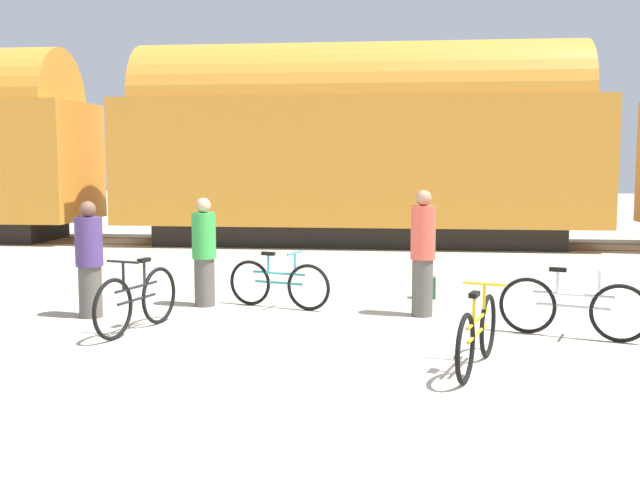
{
  "coord_description": "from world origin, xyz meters",
  "views": [
    {
      "loc": [
        1.15,
        -8.4,
        2.19
      ],
      "look_at": [
        0.06,
        1.51,
        1.1
      ],
      "focal_mm": 42.0,
      "sensor_mm": 36.0,
      "label": 1
    }
  ],
  "objects_px": {
    "person_in_purple": "(89,260)",
    "bicycle_silver": "(573,308)",
    "bicycle_yellow": "(477,334)",
    "backpack": "(426,288)",
    "person_in_red": "(423,253)",
    "bicycle_black": "(137,300)",
    "bicycle_teal": "(279,284)",
    "freight_train": "(357,140)",
    "person_in_green": "(204,253)"
  },
  "relations": [
    {
      "from": "person_in_red",
      "to": "backpack",
      "type": "relative_size",
      "value": 5.17
    },
    {
      "from": "freight_train",
      "to": "bicycle_silver",
      "type": "bearing_deg",
      "value": -71.68
    },
    {
      "from": "bicycle_black",
      "to": "person_in_red",
      "type": "relative_size",
      "value": 0.96
    },
    {
      "from": "bicycle_teal",
      "to": "person_in_purple",
      "type": "distance_m",
      "value": 2.69
    },
    {
      "from": "freight_train",
      "to": "bicycle_yellow",
      "type": "distance_m",
      "value": 11.71
    },
    {
      "from": "bicycle_teal",
      "to": "person_in_purple",
      "type": "xyz_separation_m",
      "value": [
        -2.49,
        -0.92,
        0.44
      ]
    },
    {
      "from": "bicycle_teal",
      "to": "backpack",
      "type": "xyz_separation_m",
      "value": [
        2.19,
        0.99,
        -0.19
      ]
    },
    {
      "from": "bicycle_teal",
      "to": "person_in_red",
      "type": "distance_m",
      "value": 2.18
    },
    {
      "from": "bicycle_silver",
      "to": "person_in_green",
      "type": "xyz_separation_m",
      "value": [
        -5.0,
        1.46,
        0.43
      ]
    },
    {
      "from": "person_in_purple",
      "to": "bicycle_silver",
      "type": "bearing_deg",
      "value": -164.98
    },
    {
      "from": "freight_train",
      "to": "bicycle_teal",
      "type": "bearing_deg",
      "value": -94.4
    },
    {
      "from": "bicycle_yellow",
      "to": "person_in_green",
      "type": "xyz_separation_m",
      "value": [
        -3.7,
        3.0,
        0.43
      ]
    },
    {
      "from": "bicycle_black",
      "to": "person_in_green",
      "type": "distance_m",
      "value": 1.81
    },
    {
      "from": "bicycle_teal",
      "to": "bicycle_yellow",
      "type": "bearing_deg",
      "value": -49.07
    },
    {
      "from": "bicycle_black",
      "to": "person_in_red",
      "type": "height_order",
      "value": "person_in_red"
    },
    {
      "from": "bicycle_black",
      "to": "person_in_purple",
      "type": "bearing_deg",
      "value": 140.93
    },
    {
      "from": "freight_train",
      "to": "person_in_green",
      "type": "relative_size",
      "value": 23.9
    },
    {
      "from": "person_in_purple",
      "to": "person_in_green",
      "type": "distance_m",
      "value": 1.66
    },
    {
      "from": "bicycle_black",
      "to": "person_in_red",
      "type": "bearing_deg",
      "value": 20.39
    },
    {
      "from": "bicycle_yellow",
      "to": "person_in_red",
      "type": "bearing_deg",
      "value": 100.73
    },
    {
      "from": "bicycle_black",
      "to": "bicycle_silver",
      "type": "distance_m",
      "value": 5.42
    },
    {
      "from": "bicycle_black",
      "to": "bicycle_teal",
      "type": "relative_size",
      "value": 1.07
    },
    {
      "from": "bicycle_teal",
      "to": "bicycle_silver",
      "type": "bearing_deg",
      "value": -20.36
    },
    {
      "from": "person_in_red",
      "to": "backpack",
      "type": "distance_m",
      "value": 1.52
    },
    {
      "from": "bicycle_yellow",
      "to": "person_in_purple",
      "type": "bearing_deg",
      "value": 157.92
    },
    {
      "from": "freight_train",
      "to": "person_in_green",
      "type": "xyz_separation_m",
      "value": [
        -1.76,
        -8.32,
        -1.84
      ]
    },
    {
      "from": "bicycle_yellow",
      "to": "bicycle_teal",
      "type": "bearing_deg",
      "value": 130.93
    },
    {
      "from": "bicycle_silver",
      "to": "bicycle_teal",
      "type": "bearing_deg",
      "value": 159.64
    },
    {
      "from": "person_in_red",
      "to": "bicycle_black",
      "type": "bearing_deg",
      "value": -131.09
    },
    {
      "from": "freight_train",
      "to": "backpack",
      "type": "distance_m",
      "value": 7.91
    },
    {
      "from": "freight_train",
      "to": "person_in_red",
      "type": "bearing_deg",
      "value": -80.57
    },
    {
      "from": "person_in_purple",
      "to": "person_in_green",
      "type": "bearing_deg",
      "value": -125.6
    },
    {
      "from": "bicycle_black",
      "to": "bicycle_yellow",
      "type": "relative_size",
      "value": 0.98
    },
    {
      "from": "bicycle_silver",
      "to": "person_in_purple",
      "type": "distance_m",
      "value": 6.4
    },
    {
      "from": "bicycle_silver",
      "to": "bicycle_teal",
      "type": "xyz_separation_m",
      "value": [
        -3.88,
        1.44,
        -0.02
      ]
    },
    {
      "from": "bicycle_yellow",
      "to": "bicycle_teal",
      "type": "distance_m",
      "value": 3.94
    },
    {
      "from": "bicycle_teal",
      "to": "backpack",
      "type": "height_order",
      "value": "bicycle_teal"
    },
    {
      "from": "bicycle_yellow",
      "to": "backpack",
      "type": "relative_size",
      "value": 5.07
    },
    {
      "from": "bicycle_yellow",
      "to": "backpack",
      "type": "xyz_separation_m",
      "value": [
        -0.4,
        3.97,
        -0.2
      ]
    },
    {
      "from": "bicycle_yellow",
      "to": "bicycle_black",
      "type": "bearing_deg",
      "value": 162.65
    },
    {
      "from": "bicycle_yellow",
      "to": "person_in_green",
      "type": "bearing_deg",
      "value": 140.99
    },
    {
      "from": "freight_train",
      "to": "bicycle_teal",
      "type": "distance_m",
      "value": 8.67
    },
    {
      "from": "bicycle_black",
      "to": "freight_train",
      "type": "bearing_deg",
      "value": 77.74
    },
    {
      "from": "person_in_red",
      "to": "bicycle_silver",
      "type": "bearing_deg",
      "value": -2.85
    },
    {
      "from": "bicycle_yellow",
      "to": "backpack",
      "type": "height_order",
      "value": "bicycle_yellow"
    },
    {
      "from": "bicycle_silver",
      "to": "person_in_green",
      "type": "bearing_deg",
      "value": 163.7
    },
    {
      "from": "person_in_red",
      "to": "person_in_purple",
      "type": "relative_size",
      "value": 1.09
    },
    {
      "from": "freight_train",
      "to": "person_in_purple",
      "type": "relative_size",
      "value": 23.93
    },
    {
      "from": "bicycle_black",
      "to": "bicycle_yellow",
      "type": "bearing_deg",
      "value": -17.35
    },
    {
      "from": "freight_train",
      "to": "bicycle_teal",
      "type": "xyz_separation_m",
      "value": [
        -0.64,
        -8.34,
        -2.29
      ]
    }
  ]
}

